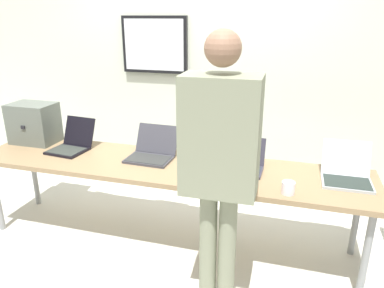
# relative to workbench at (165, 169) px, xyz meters

# --- Properties ---
(ground) EXTENTS (8.00, 8.00, 0.04)m
(ground) POSITION_rel_workbench_xyz_m (0.00, 0.00, -0.70)
(ground) COLOR beige
(back_wall) EXTENTS (8.00, 0.11, 2.64)m
(back_wall) POSITION_rel_workbench_xyz_m (-0.01, 1.13, 0.65)
(back_wall) COLOR silver
(back_wall) RESTS_ON ground
(workbench) EXTENTS (3.24, 0.70, 0.72)m
(workbench) POSITION_rel_workbench_xyz_m (0.00, 0.00, 0.00)
(workbench) COLOR #8E7351
(workbench) RESTS_ON ground
(equipment_box) EXTENTS (0.41, 0.29, 0.37)m
(equipment_box) POSITION_rel_workbench_xyz_m (-1.36, 0.17, 0.23)
(equipment_box) COLOR #5A625A
(equipment_box) RESTS_ON workbench
(laptop_station_0) EXTENTS (0.34, 0.40, 0.26)m
(laptop_station_0) POSITION_rel_workbench_xyz_m (-0.92, 0.09, 0.11)
(laptop_station_0) COLOR black
(laptop_station_0) RESTS_ON workbench
(laptop_station_1) EXTENTS (0.38, 0.38, 0.25)m
(laptop_station_1) POSITION_rel_workbench_xyz_m (-0.15, 0.11, 0.10)
(laptop_station_1) COLOR #37373F
(laptop_station_1) RESTS_ON workbench
(laptop_station_2) EXTENTS (0.31, 0.29, 0.23)m
(laptop_station_2) POSITION_rel_workbench_xyz_m (0.62, 0.08, 0.10)
(laptop_station_2) COLOR #353341
(laptop_station_2) RESTS_ON workbench
(laptop_station_3) EXTENTS (0.34, 0.38, 0.26)m
(laptop_station_3) POSITION_rel_workbench_xyz_m (1.37, 0.09, 0.10)
(laptop_station_3) COLOR #ADB4BB
(laptop_station_3) RESTS_ON workbench
(person) EXTENTS (0.44, 0.59, 1.80)m
(person) POSITION_rel_workbench_xyz_m (0.58, -0.62, 0.42)
(person) COLOR gray
(person) RESTS_ON ground
(coffee_mug) EXTENTS (0.09, 0.09, 0.09)m
(coffee_mug) POSITION_rel_workbench_xyz_m (0.97, -0.25, 0.09)
(coffee_mug) COLOR white
(coffee_mug) RESTS_ON workbench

